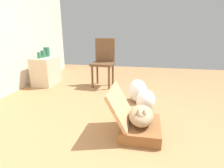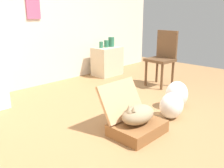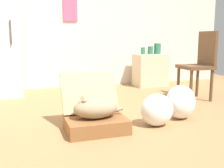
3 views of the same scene
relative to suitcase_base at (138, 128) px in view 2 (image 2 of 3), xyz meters
The scene contains 12 objects.
ground_plane 0.33m from the suitcase_base, 66.22° to the left, with size 7.68×7.68×0.00m, color #9E7247.
wall_back 2.84m from the suitcase_base, 87.16° to the left, with size 6.40×0.15×2.60m.
suitcase_base is the anchor object (origin of this frame).
suitcase_lid 0.37m from the suitcase_base, 90.00° to the left, with size 0.58×0.45×0.04m, color tan.
cat 0.17m from the suitcase_base, behind, with size 0.52×0.28×0.24m.
plastic_bag_white 0.65m from the suitcase_base, ahead, with size 0.35×0.28×0.34m, color white.
plastic_bag_clear 1.02m from the suitcase_base, ahead, with size 0.34×0.31×0.38m, color white.
side_table 2.72m from the suitcase_base, 52.32° to the left, with size 0.59×0.42×0.60m, color beige.
vase_tall 2.71m from the suitcase_base, 55.23° to the left, with size 0.08×0.08×0.13m, color #2D7051.
vase_short 2.89m from the suitcase_base, 50.22° to the left, with size 0.13×0.13×0.20m, color #2D7051.
vase_round 2.79m from the suitcase_base, 52.62° to the left, with size 0.10×0.10×0.15m, color #2D7051.
chair 2.07m from the suitcase_base, 25.77° to the left, with size 0.43×0.46×1.00m.
Camera 2 is at (-2.10, -1.80, 1.31)m, focal length 39.11 mm.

